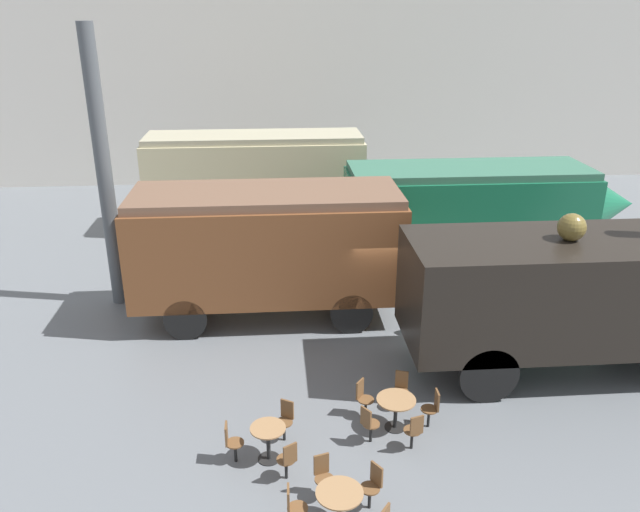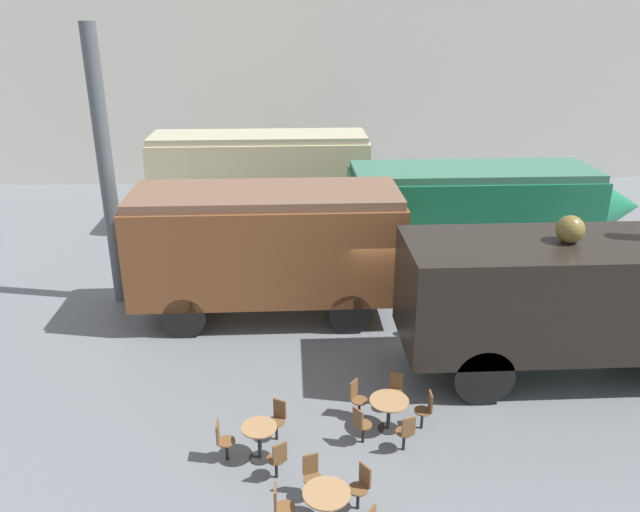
{
  "view_description": "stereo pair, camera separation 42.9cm",
  "coord_description": "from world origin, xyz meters",
  "px_view_note": "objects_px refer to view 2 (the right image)",
  "views": [
    {
      "loc": [
        -3.27,
        -15.76,
        8.33
      ],
      "look_at": [
        -1.97,
        1.0,
        1.6
      ],
      "focal_mm": 35.0,
      "sensor_mm": 36.0,
      "label": 1
    },
    {
      "loc": [
        -2.84,
        -15.78,
        8.33
      ],
      "look_at": [
        -1.97,
        1.0,
        1.6
      ],
      "focal_mm": 35.0,
      "sensor_mm": 36.0,
      "label": 2
    }
  ],
  "objects_px": {
    "passenger_coach_wooden": "(267,242)",
    "cafe_table_near": "(326,500)",
    "streamlined_locomotive": "(490,206)",
    "cafe_table_far": "(389,407)",
    "visitor_person": "(441,307)",
    "steam_locomotive": "(578,291)",
    "passenger_coach_vintage": "(260,172)",
    "cafe_table_mid": "(259,435)"
  },
  "relations": [
    {
      "from": "steam_locomotive",
      "to": "cafe_table_near",
      "type": "distance_m",
      "value": 7.92
    },
    {
      "from": "streamlined_locomotive",
      "to": "cafe_table_far",
      "type": "bearing_deg",
      "value": -117.61
    },
    {
      "from": "streamlined_locomotive",
      "to": "passenger_coach_wooden",
      "type": "bearing_deg",
      "value": -153.55
    },
    {
      "from": "passenger_coach_vintage",
      "to": "steam_locomotive",
      "type": "height_order",
      "value": "steam_locomotive"
    },
    {
      "from": "streamlined_locomotive",
      "to": "steam_locomotive",
      "type": "height_order",
      "value": "steam_locomotive"
    },
    {
      "from": "passenger_coach_wooden",
      "to": "steam_locomotive",
      "type": "bearing_deg",
      "value": -25.45
    },
    {
      "from": "streamlined_locomotive",
      "to": "visitor_person",
      "type": "xyz_separation_m",
      "value": [
        -2.89,
        -5.46,
        -1.08
      ]
    },
    {
      "from": "cafe_table_far",
      "to": "visitor_person",
      "type": "distance_m",
      "value": 4.35
    },
    {
      "from": "passenger_coach_wooden",
      "to": "steam_locomotive",
      "type": "distance_m",
      "value": 8.16
    },
    {
      "from": "passenger_coach_vintage",
      "to": "passenger_coach_wooden",
      "type": "bearing_deg",
      "value": -86.44
    },
    {
      "from": "streamlined_locomotive",
      "to": "cafe_table_mid",
      "type": "height_order",
      "value": "streamlined_locomotive"
    },
    {
      "from": "streamlined_locomotive",
      "to": "cafe_table_mid",
      "type": "bearing_deg",
      "value": -126.76
    },
    {
      "from": "cafe_table_far",
      "to": "cafe_table_near",
      "type": "bearing_deg",
      "value": -119.38
    },
    {
      "from": "cafe_table_mid",
      "to": "visitor_person",
      "type": "height_order",
      "value": "visitor_person"
    },
    {
      "from": "passenger_coach_vintage",
      "to": "steam_locomotive",
      "type": "relative_size",
      "value": 1.03
    },
    {
      "from": "streamlined_locomotive",
      "to": "cafe_table_mid",
      "type": "relative_size",
      "value": 13.37
    },
    {
      "from": "passenger_coach_wooden",
      "to": "cafe_table_mid",
      "type": "bearing_deg",
      "value": -90.29
    },
    {
      "from": "streamlined_locomotive",
      "to": "cafe_table_near",
      "type": "distance_m",
      "value": 13.59
    },
    {
      "from": "cafe_table_mid",
      "to": "cafe_table_far",
      "type": "bearing_deg",
      "value": 16.43
    },
    {
      "from": "cafe_table_near",
      "to": "cafe_table_far",
      "type": "bearing_deg",
      "value": 60.62
    },
    {
      "from": "cafe_table_far",
      "to": "visitor_person",
      "type": "relative_size",
      "value": 0.5
    },
    {
      "from": "passenger_coach_wooden",
      "to": "cafe_table_near",
      "type": "relative_size",
      "value": 9.13
    },
    {
      "from": "steam_locomotive",
      "to": "cafe_table_mid",
      "type": "relative_size",
      "value": 10.86
    },
    {
      "from": "passenger_coach_wooden",
      "to": "streamlined_locomotive",
      "type": "bearing_deg",
      "value": 26.45
    },
    {
      "from": "cafe_table_near",
      "to": "visitor_person",
      "type": "xyz_separation_m",
      "value": [
        3.46,
        6.47,
        0.32
      ]
    },
    {
      "from": "cafe_table_mid",
      "to": "cafe_table_far",
      "type": "xyz_separation_m",
      "value": [
        2.68,
        0.79,
        0.01
      ]
    },
    {
      "from": "steam_locomotive",
      "to": "visitor_person",
      "type": "distance_m",
      "value": 3.5
    },
    {
      "from": "passenger_coach_vintage",
      "to": "passenger_coach_wooden",
      "type": "distance_m",
      "value": 7.75
    },
    {
      "from": "steam_locomotive",
      "to": "cafe_table_far",
      "type": "distance_m",
      "value": 5.39
    },
    {
      "from": "cafe_table_near",
      "to": "cafe_table_mid",
      "type": "bearing_deg",
      "value": 123.3
    },
    {
      "from": "passenger_coach_vintage",
      "to": "cafe_table_far",
      "type": "bearing_deg",
      "value": -76.79
    },
    {
      "from": "passenger_coach_vintage",
      "to": "cafe_table_far",
      "type": "relative_size",
      "value": 10.19
    },
    {
      "from": "cafe_table_mid",
      "to": "cafe_table_far",
      "type": "relative_size",
      "value": 0.91
    },
    {
      "from": "cafe_table_near",
      "to": "cafe_table_mid",
      "type": "xyz_separation_m",
      "value": [
        -1.2,
        1.83,
        -0.03
      ]
    },
    {
      "from": "visitor_person",
      "to": "passenger_coach_vintage",
      "type": "bearing_deg",
      "value": 118.39
    },
    {
      "from": "passenger_coach_wooden",
      "to": "steam_locomotive",
      "type": "relative_size",
      "value": 0.91
    },
    {
      "from": "streamlined_locomotive",
      "to": "passenger_coach_wooden",
      "type": "height_order",
      "value": "passenger_coach_wooden"
    },
    {
      "from": "streamlined_locomotive",
      "to": "visitor_person",
      "type": "relative_size",
      "value": 6.07
    },
    {
      "from": "steam_locomotive",
      "to": "streamlined_locomotive",
      "type": "bearing_deg",
      "value": 88.81
    },
    {
      "from": "steam_locomotive",
      "to": "cafe_table_near",
      "type": "xyz_separation_m",
      "value": [
        -6.2,
        -4.69,
        -1.56
      ]
    },
    {
      "from": "passenger_coach_wooden",
      "to": "cafe_table_near",
      "type": "bearing_deg",
      "value": -81.88
    },
    {
      "from": "steam_locomotive",
      "to": "cafe_table_near",
      "type": "relative_size",
      "value": 10.03
    }
  ]
}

